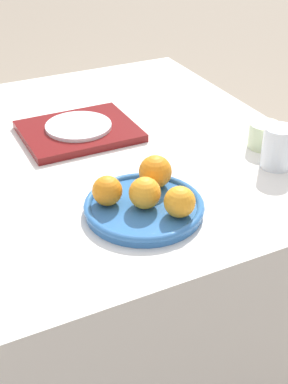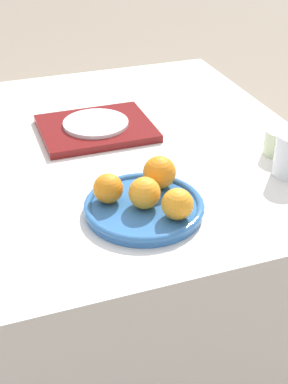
# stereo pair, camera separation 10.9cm
# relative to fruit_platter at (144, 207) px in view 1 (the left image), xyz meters

# --- Properties ---
(ground_plane) EXTENTS (12.00, 12.00, 0.00)m
(ground_plane) POSITION_rel_fruit_platter_xyz_m (-0.03, 0.32, -0.72)
(ground_plane) COLOR gray
(table) EXTENTS (1.12, 1.09, 0.71)m
(table) POSITION_rel_fruit_platter_xyz_m (-0.03, 0.32, -0.37)
(table) COLOR silver
(table) RESTS_ON ground_plane
(fruit_platter) EXTENTS (0.25, 0.25, 0.03)m
(fruit_platter) POSITION_rel_fruit_platter_xyz_m (0.00, 0.00, 0.00)
(fruit_platter) COLOR #336BAD
(fruit_platter) RESTS_ON table
(orange_0) EXTENTS (0.07, 0.07, 0.07)m
(orange_0) POSITION_rel_fruit_platter_xyz_m (-0.00, -0.01, 0.04)
(orange_0) COLOR orange
(orange_0) RESTS_ON fruit_platter
(orange_1) EXTENTS (0.06, 0.06, 0.06)m
(orange_1) POSITION_rel_fruit_platter_xyz_m (-0.06, 0.04, 0.04)
(orange_1) COLOR orange
(orange_1) RESTS_ON fruit_platter
(orange_2) EXTENTS (0.07, 0.07, 0.07)m
(orange_2) POSITION_rel_fruit_platter_xyz_m (0.06, 0.06, 0.04)
(orange_2) COLOR orange
(orange_2) RESTS_ON fruit_platter
(orange_3) EXTENTS (0.06, 0.06, 0.06)m
(orange_3) POSITION_rel_fruit_platter_xyz_m (0.05, -0.06, 0.04)
(orange_3) COLOR orange
(orange_3) RESTS_ON fruit_platter
(water_glass) EXTENTS (0.07, 0.07, 0.10)m
(water_glass) POSITION_rel_fruit_platter_xyz_m (0.37, 0.04, 0.04)
(water_glass) COLOR silver
(water_glass) RESTS_ON table
(serving_tray) EXTENTS (0.29, 0.24, 0.02)m
(serving_tray) POSITION_rel_fruit_platter_xyz_m (0.01, 0.40, -0.00)
(serving_tray) COLOR maroon
(serving_tray) RESTS_ON table
(side_plate) EXTENTS (0.17, 0.17, 0.01)m
(side_plate) POSITION_rel_fruit_platter_xyz_m (0.01, 0.40, 0.01)
(side_plate) COLOR white
(side_plate) RESTS_ON serving_tray
(cup_1) EXTENTS (0.08, 0.08, 0.06)m
(cup_1) POSITION_rel_fruit_platter_xyz_m (0.40, 0.13, 0.02)
(cup_1) COLOR beige
(cup_1) RESTS_ON table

